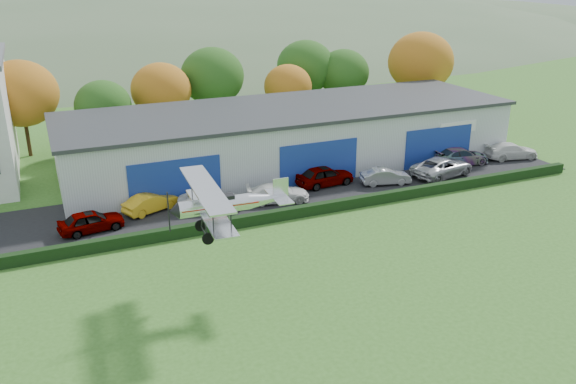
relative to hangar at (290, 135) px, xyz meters
name	(u,v)px	position (x,y,z in m)	size (l,w,h in m)	color
ground	(425,340)	(-5.00, -27.98, -2.66)	(300.00, 300.00, 0.00)	#35641F
apron	(302,190)	(-2.00, -6.98, -2.63)	(48.00, 9.00, 0.05)	black
hedge	(329,207)	(-2.00, -11.78, -2.26)	(46.00, 0.60, 0.80)	black
hangar	(290,135)	(0.00, 0.00, 0.00)	(40.60, 12.60, 5.30)	#B2B7BC
tree_belt	(206,83)	(-4.15, 12.64, 2.95)	(75.70, 13.22, 10.12)	#3D2614
distant_hills	(83,92)	(-9.38, 112.02, -15.70)	(430.00, 196.00, 56.00)	#4C6642
car_0	(91,221)	(-18.48, -8.50, -1.86)	(1.75, 4.35, 1.48)	gray
car_1	(151,203)	(-14.06, -6.59, -1.92)	(1.46, 4.18, 1.38)	gold
car_2	(211,201)	(-9.90, -8.01, -1.93)	(2.24, 4.86, 1.35)	silver
car_3	(278,193)	(-4.73, -8.52, -1.90)	(1.97, 4.85, 1.41)	silver
car_4	(325,176)	(0.24, -6.69, -1.77)	(1.97, 4.90, 1.67)	gray
car_5	(385,176)	(5.00, -8.42, -1.93)	(1.44, 4.13, 1.36)	silver
car_6	(442,167)	(10.59, -8.64, -1.78)	(2.75, 5.97, 1.66)	silver
car_7	(460,156)	(14.14, -6.62, -1.83)	(2.18, 5.36, 1.55)	gray
car_8	(511,151)	(19.69, -7.08, -1.87)	(2.07, 5.09, 1.48)	silver
biplane	(224,203)	(-12.40, -19.82, 2.69)	(6.55, 7.49, 2.81)	silver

